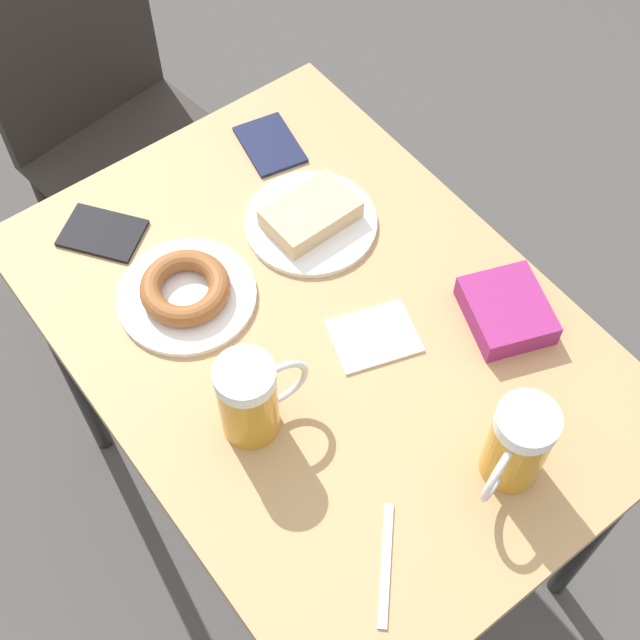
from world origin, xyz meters
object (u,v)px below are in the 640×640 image
(fork, at_px, (386,564))
(passport_far_edge, at_px, (102,233))
(plate_with_donut, at_px, (186,291))
(beer_mug_center, at_px, (517,445))
(passport_near_edge, at_px, (270,145))
(beer_mug_left, at_px, (250,398))
(plate_with_cake, at_px, (311,218))
(blue_pouch, at_px, (507,311))
(chair, at_px, (107,113))
(napkin_folded, at_px, (374,336))

(fork, relative_size, passport_far_edge, 0.83)
(plate_with_donut, height_order, beer_mug_center, beer_mug_center)
(fork, xyz_separation_m, passport_near_edge, (0.31, 0.69, 0.00))
(plate_with_donut, distance_m, beer_mug_left, 0.25)
(plate_with_cake, bearing_deg, blue_pouch, -68.88)
(passport_near_edge, bearing_deg, beer_mug_left, -127.98)
(passport_near_edge, distance_m, blue_pouch, 0.51)
(plate_with_donut, bearing_deg, passport_near_edge, 32.42)
(passport_far_edge, bearing_deg, blue_pouch, -51.58)
(fork, bearing_deg, chair, 79.91)
(beer_mug_left, height_order, fork, beer_mug_left)
(beer_mug_center, height_order, passport_near_edge, beer_mug_center)
(beer_mug_left, relative_size, passport_near_edge, 1.06)
(beer_mug_left, distance_m, blue_pouch, 0.41)
(fork, relative_size, passport_near_edge, 0.90)
(chair, distance_m, passport_near_edge, 0.55)
(plate_with_cake, xyz_separation_m, napkin_folded, (-0.05, -0.23, -0.01))
(plate_with_donut, distance_m, passport_near_edge, 0.34)
(plate_with_cake, relative_size, plate_with_donut, 1.00)
(chair, xyz_separation_m, fork, (-0.21, -1.17, 0.24))
(blue_pouch, bearing_deg, beer_mug_left, 168.04)
(plate_with_cake, height_order, fork, plate_with_cake)
(napkin_folded, xyz_separation_m, fork, (-0.20, -0.28, -0.00))
(plate_with_cake, distance_m, plate_with_donut, 0.24)
(napkin_folded, relative_size, blue_pouch, 0.91)
(chair, relative_size, plate_with_cake, 4.08)
(passport_near_edge, bearing_deg, plate_with_cake, -104.87)
(beer_mug_center, relative_size, fork, 1.17)
(beer_mug_center, height_order, passport_far_edge, beer_mug_center)
(plate_with_donut, bearing_deg, beer_mug_left, -99.75)
(fork, height_order, passport_near_edge, passport_near_edge)
(plate_with_donut, bearing_deg, blue_pouch, -41.66)
(chair, height_order, beer_mug_left, beer_mug_left)
(plate_with_cake, bearing_deg, napkin_folded, -103.43)
(chair, distance_m, plate_with_cake, 0.71)
(beer_mug_left, height_order, napkin_folded, beer_mug_left)
(beer_mug_left, xyz_separation_m, passport_near_edge, (0.33, 0.42, -0.07))
(blue_pouch, bearing_deg, passport_near_edge, 98.59)
(beer_mug_left, distance_m, passport_near_edge, 0.53)
(beer_mug_left, bearing_deg, plate_with_cake, 40.38)
(chair, distance_m, napkin_folded, 0.92)
(beer_mug_center, xyz_separation_m, napkin_folded, (-0.01, 0.27, -0.07))
(passport_near_edge, height_order, passport_far_edge, same)
(beer_mug_center, relative_size, passport_far_edge, 0.97)
(chair, relative_size, plate_with_donut, 4.10)
(napkin_folded, bearing_deg, plate_with_cake, 76.57)
(napkin_folded, bearing_deg, chair, 89.80)
(chair, bearing_deg, passport_near_edge, -85.81)
(plate_with_cake, relative_size, beer_mug_left, 1.44)
(passport_far_edge, bearing_deg, beer_mug_center, -71.13)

